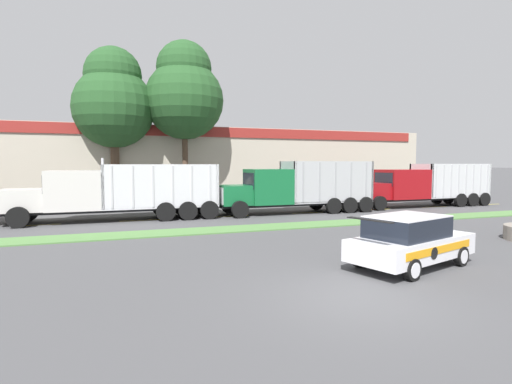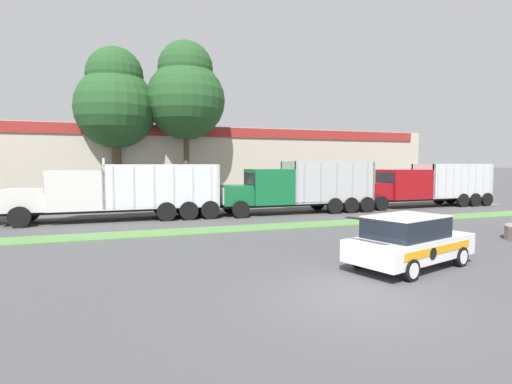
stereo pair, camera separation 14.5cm
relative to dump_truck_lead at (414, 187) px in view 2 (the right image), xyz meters
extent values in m
plane|color=#474749|center=(-15.84, -16.40, -1.52)|extent=(600.00, 600.00, 0.00)
cube|color=#517F42|center=(-15.84, -5.54, -1.49)|extent=(120.00, 1.91, 0.06)
cube|color=yellow|center=(-25.35, -0.59, -1.52)|extent=(2.40, 0.14, 0.01)
cube|color=yellow|center=(-19.95, -0.59, -1.52)|extent=(2.40, 0.14, 0.01)
cube|color=yellow|center=(-14.55, -0.59, -1.52)|extent=(2.40, 0.14, 0.01)
cube|color=yellow|center=(-9.15, -0.59, -1.52)|extent=(2.40, 0.14, 0.01)
cube|color=yellow|center=(-3.75, -0.59, -1.52)|extent=(2.40, 0.14, 0.01)
cube|color=yellow|center=(1.65, -0.59, -1.52)|extent=(2.40, 0.14, 0.01)
cube|color=yellow|center=(7.05, -0.59, -1.52)|extent=(2.40, 0.14, 0.01)
cube|color=black|center=(0.76, 0.00, -0.92)|extent=(11.53, 1.33, 0.18)
cube|color=maroon|center=(-3.84, 0.00, -0.24)|extent=(2.34, 1.98, 1.19)
cube|color=#B7B7BC|center=(-5.04, 0.00, -0.24)|extent=(0.06, 1.69, 1.01)
cube|color=maroon|center=(-0.99, 0.00, 0.25)|extent=(3.36, 2.41, 2.16)
cube|color=black|center=(-2.69, 0.00, 0.62)|extent=(0.04, 2.05, 0.97)
cylinder|color=silver|center=(0.79, -0.78, 0.97)|extent=(0.14, 0.14, 1.44)
cube|color=silver|center=(3.61, 0.00, -0.77)|extent=(5.83, 2.41, 0.12)
cube|color=silver|center=(0.77, 0.00, 0.49)|extent=(0.16, 2.41, 2.53)
cube|color=silver|center=(6.45, 0.00, 0.49)|extent=(0.16, 2.41, 2.53)
cube|color=silver|center=(3.61, -1.12, 0.49)|extent=(5.83, 0.16, 2.53)
cube|color=silver|center=(3.61, 1.13, 0.49)|extent=(5.83, 0.16, 2.53)
cube|color=#B2B2B7|center=(1.06, -1.22, 0.49)|extent=(0.10, 0.04, 2.40)
cube|color=#B2B2B7|center=(1.79, -1.22, 0.49)|extent=(0.10, 0.04, 2.40)
cube|color=#B2B2B7|center=(2.52, -1.22, 0.49)|extent=(0.10, 0.04, 2.40)
cube|color=#B2B2B7|center=(3.25, -1.22, 0.49)|extent=(0.10, 0.04, 2.40)
cube|color=#B2B2B7|center=(3.97, -1.22, 0.49)|extent=(0.10, 0.04, 2.40)
cube|color=#B2B2B7|center=(4.70, -1.22, 0.49)|extent=(0.10, 0.04, 2.40)
cube|color=#B2B2B7|center=(5.43, -1.22, 0.49)|extent=(0.10, 0.04, 2.40)
cube|color=#B2B2B7|center=(6.16, -1.22, 0.49)|extent=(0.10, 0.04, 2.40)
cylinder|color=black|center=(-3.84, -1.18, -1.01)|extent=(1.02, 0.30, 1.02)
cylinder|color=black|center=(-3.84, 1.19, -1.01)|extent=(1.02, 0.30, 1.02)
cylinder|color=black|center=(5.93, -1.18, -1.01)|extent=(1.02, 0.30, 1.02)
cylinder|color=black|center=(5.93, 1.19, -1.01)|extent=(1.02, 0.30, 1.02)
cylinder|color=black|center=(4.72, -1.18, -1.01)|extent=(1.02, 0.30, 1.02)
cylinder|color=black|center=(4.72, 1.19, -1.01)|extent=(1.02, 0.30, 1.02)
cylinder|color=black|center=(3.52, -1.18, -1.01)|extent=(1.02, 0.30, 1.02)
cylinder|color=black|center=(3.52, 1.19, -1.01)|extent=(1.02, 0.30, 1.02)
cube|color=black|center=(-9.98, -0.44, -0.91)|extent=(10.45, 1.34, 0.18)
cube|color=#146033|center=(-14.26, -0.44, -0.20)|extent=(1.89, 2.00, 1.23)
cube|color=#B7B7BC|center=(-15.23, -0.44, -0.20)|extent=(0.06, 1.71, 1.04)
cube|color=#146033|center=(-11.98, -0.44, 0.30)|extent=(2.66, 2.44, 2.23)
cube|color=black|center=(-13.33, -0.44, 0.69)|extent=(0.04, 2.07, 1.00)
cylinder|color=silver|center=(-10.55, -1.23, 0.97)|extent=(0.14, 0.14, 1.35)
cube|color=#ADADB2|center=(-7.70, -0.44, -0.76)|extent=(5.89, 2.44, 0.12)
cube|color=#ADADB2|center=(-10.57, -0.44, 0.58)|extent=(0.16, 2.44, 2.68)
cube|color=#ADADB2|center=(-4.84, -0.44, 0.58)|extent=(0.16, 2.44, 2.68)
cube|color=#ADADB2|center=(-7.70, -1.58, 0.58)|extent=(5.89, 0.16, 2.68)
cube|color=#ADADB2|center=(-7.70, 0.70, 0.58)|extent=(5.89, 0.16, 2.68)
cube|color=#99999E|center=(-10.06, -1.68, 0.58)|extent=(0.10, 0.04, 2.55)
cube|color=#99999E|center=(-8.88, -1.68, 0.58)|extent=(0.10, 0.04, 2.55)
cube|color=#99999E|center=(-7.70, -1.68, 0.58)|extent=(0.10, 0.04, 2.55)
cube|color=#99999E|center=(-6.52, -1.68, 0.58)|extent=(0.10, 0.04, 2.55)
cube|color=#99999E|center=(-5.34, -1.68, 0.58)|extent=(0.10, 0.04, 2.55)
cylinder|color=black|center=(-14.26, -1.64, -1.00)|extent=(1.05, 0.30, 1.05)
cylinder|color=black|center=(-14.26, 0.76, -1.00)|extent=(1.05, 0.30, 1.05)
cylinder|color=black|center=(-5.36, -1.64, -1.00)|extent=(1.05, 0.30, 1.05)
cylinder|color=black|center=(-5.36, 0.76, -1.00)|extent=(1.05, 0.30, 1.05)
cylinder|color=black|center=(-6.59, -1.64, -1.00)|extent=(1.05, 0.30, 1.05)
cylinder|color=black|center=(-6.59, 0.76, -1.00)|extent=(1.05, 0.30, 1.05)
cylinder|color=black|center=(-7.82, -1.64, -1.00)|extent=(1.05, 0.30, 1.05)
cylinder|color=black|center=(-7.82, 0.76, -1.00)|extent=(1.05, 0.30, 1.05)
cube|color=black|center=(-21.36, -0.13, -0.89)|extent=(11.73, 1.41, 0.18)
cube|color=silver|center=(-26.06, -0.13, -0.20)|extent=(2.33, 2.10, 1.20)
cube|color=silver|center=(-23.48, -0.13, 0.29)|extent=(2.84, 2.56, 2.18)
cube|color=black|center=(-24.91, -0.13, 0.67)|extent=(0.04, 2.18, 0.98)
cylinder|color=silver|center=(-21.96, -0.97, 1.19)|extent=(0.14, 0.14, 1.79)
cube|color=silver|center=(-18.78, -0.13, -0.74)|extent=(6.56, 2.56, 0.12)
cube|color=silver|center=(-21.98, -0.13, 0.49)|extent=(0.16, 2.56, 2.46)
cube|color=silver|center=(-15.57, -0.13, 0.49)|extent=(0.16, 2.56, 2.46)
cube|color=silver|center=(-18.78, -1.33, 0.49)|extent=(6.56, 0.16, 2.46)
cube|color=silver|center=(-18.78, 1.07, 0.49)|extent=(6.56, 0.16, 2.46)
cube|color=#BCBCC1|center=(-21.51, -1.43, 0.49)|extent=(0.10, 0.04, 2.34)
cube|color=#BCBCC1|center=(-20.42, -1.43, 0.49)|extent=(0.10, 0.04, 2.34)
cube|color=#BCBCC1|center=(-19.32, -1.43, 0.49)|extent=(0.10, 0.04, 2.34)
cube|color=#BCBCC1|center=(-18.23, -1.43, 0.49)|extent=(0.10, 0.04, 2.34)
cube|color=#BCBCC1|center=(-17.14, -1.43, 0.49)|extent=(0.10, 0.04, 2.34)
cube|color=#BCBCC1|center=(-16.04, -1.43, 0.49)|extent=(0.10, 0.04, 2.34)
cylinder|color=black|center=(-26.06, -1.39, -0.98)|extent=(1.09, 0.30, 1.09)
cylinder|color=black|center=(-26.06, 1.13, -0.98)|extent=(1.09, 0.30, 1.09)
cylinder|color=black|center=(-16.09, -1.39, -0.98)|extent=(1.09, 0.30, 1.09)
cylinder|color=black|center=(-16.09, 1.13, -0.98)|extent=(1.09, 0.30, 1.09)
cylinder|color=black|center=(-17.37, -1.39, -0.98)|extent=(1.09, 0.30, 1.09)
cylinder|color=black|center=(-17.37, 1.13, -0.98)|extent=(1.09, 0.30, 1.09)
cylinder|color=black|center=(-18.64, -1.39, -0.98)|extent=(1.09, 0.30, 1.09)
cylinder|color=black|center=(-18.64, 1.13, -0.98)|extent=(1.09, 0.30, 1.09)
cube|color=white|center=(-12.51, -14.33, -0.87)|extent=(4.80, 3.11, 0.67)
cube|color=black|center=(-12.76, -14.41, -0.22)|extent=(2.82, 2.31, 0.64)
cube|color=white|center=(-12.76, -14.41, 0.12)|extent=(2.82, 2.31, 0.04)
cube|color=black|center=(-14.54, -14.95, 0.16)|extent=(0.63, 1.51, 0.03)
cube|color=orange|center=(-12.23, -15.25, -0.81)|extent=(3.40, 1.05, 0.23)
cylinder|color=black|center=(-12.54, -15.35, -0.87)|extent=(0.35, 0.11, 0.37)
cylinder|color=black|center=(-10.92, -14.80, -1.21)|extent=(0.66, 0.38, 0.63)
cylinder|color=silver|center=(-10.89, -14.90, -1.21)|extent=(0.43, 0.14, 0.44)
cylinder|color=black|center=(-11.45, -13.06, -1.21)|extent=(0.66, 0.38, 0.63)
cylinder|color=silver|center=(-11.48, -12.96, -1.21)|extent=(0.43, 0.14, 0.44)
cylinder|color=black|center=(-13.56, -15.60, -1.21)|extent=(0.66, 0.38, 0.63)
cylinder|color=silver|center=(-13.53, -15.70, -1.21)|extent=(0.43, 0.14, 0.44)
cylinder|color=black|center=(-14.09, -13.87, -1.21)|extent=(0.66, 0.38, 0.63)
cylinder|color=silver|center=(-14.12, -13.76, -1.21)|extent=(0.43, 0.14, 0.44)
cube|color=#BCB29E|center=(-14.01, 13.49, 1.63)|extent=(41.69, 12.00, 6.31)
cube|color=maroon|center=(-14.01, 7.44, 4.33)|extent=(39.60, 0.10, 0.80)
cylinder|color=brown|center=(-21.28, 7.03, 1.37)|extent=(0.63, 0.63, 5.78)
sphere|color=#234C23|center=(-21.28, 7.03, 5.88)|extent=(5.89, 5.89, 5.89)
sphere|color=#234C23|center=(-21.28, 7.03, 8.23)|extent=(4.12, 4.12, 4.12)
cylinder|color=brown|center=(-16.17, 6.46, 1.72)|extent=(0.43, 0.43, 6.49)
sphere|color=#234C23|center=(-16.17, 6.46, 6.61)|extent=(5.97, 5.97, 5.97)
sphere|color=#234C23|center=(-16.17, 6.46, 9.00)|extent=(4.18, 4.18, 4.18)
camera|label=1|loc=(-21.38, -24.49, 1.76)|focal=28.00mm
camera|label=2|loc=(-21.25, -24.53, 1.76)|focal=28.00mm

